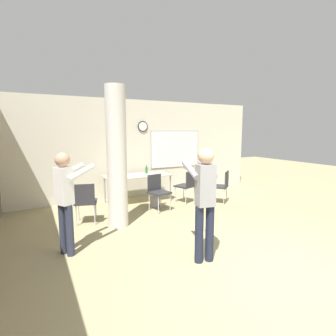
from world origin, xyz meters
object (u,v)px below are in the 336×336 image
at_px(bottle_on_table, 146,170).
at_px(chair_table_front, 158,190).
at_px(person_watching_back, 66,195).
at_px(chair_near_pillar, 86,200).
at_px(folding_table, 138,177).
at_px(chair_table_right, 187,184).
at_px(chair_mid_room, 222,184).
at_px(person_playing_front, 204,196).

relative_size(bottle_on_table, chair_table_front, 0.28).
bearing_deg(chair_table_front, person_watching_back, -147.70).
bearing_deg(person_watching_back, chair_table_front, 32.30).
xyz_separation_m(bottle_on_table, chair_near_pillar, (-1.89, -1.23, -0.33)).
height_order(folding_table, chair_table_front, chair_table_front).
distance_m(chair_near_pillar, person_watching_back, 1.41).
xyz_separation_m(chair_table_right, chair_mid_room, (0.80, -0.46, 0.00)).
relative_size(chair_table_right, person_playing_front, 0.51).
bearing_deg(chair_near_pillar, folding_table, 34.63).
height_order(chair_mid_room, person_watching_back, person_watching_back).
xyz_separation_m(folding_table, chair_table_front, (0.16, -0.92, -0.19)).
distance_m(folding_table, chair_table_right, 1.34).
xyz_separation_m(chair_near_pillar, chair_mid_room, (3.50, -0.06, 0.00)).
relative_size(person_playing_front, person_watching_back, 1.05).
distance_m(chair_table_right, person_playing_front, 3.20).
relative_size(chair_table_front, chair_table_right, 1.00).
relative_size(chair_near_pillar, person_playing_front, 0.51).
height_order(chair_table_right, person_playing_front, person_playing_front).
bearing_deg(chair_mid_room, person_watching_back, -163.51).
distance_m(person_playing_front, person_watching_back, 2.11).
bearing_deg(person_playing_front, folding_table, 84.80).
xyz_separation_m(folding_table, chair_table_right, (1.13, -0.69, -0.19)).
distance_m(chair_mid_room, person_playing_front, 3.29).
xyz_separation_m(bottle_on_table, person_watching_back, (-2.39, -2.48, 0.11)).
bearing_deg(bottle_on_table, chair_table_right, -45.81).
relative_size(chair_table_front, person_playing_front, 0.51).
bearing_deg(chair_table_right, person_playing_front, -117.28).
xyz_separation_m(chair_table_right, person_watching_back, (-3.21, -1.64, 0.43)).
distance_m(chair_near_pillar, chair_table_front, 1.74).
distance_m(chair_table_front, person_watching_back, 2.68).
xyz_separation_m(chair_table_front, chair_table_right, (0.97, 0.23, 0.00)).
bearing_deg(chair_mid_room, chair_table_right, 150.08).
xyz_separation_m(chair_table_front, person_watching_back, (-2.23, -1.41, 0.43)).
bearing_deg(chair_table_front, bottle_on_table, 81.52).
xyz_separation_m(bottle_on_table, person_playing_front, (-0.64, -3.65, 0.16)).
xyz_separation_m(folding_table, chair_mid_room, (1.93, -1.15, -0.19)).
bearing_deg(person_playing_front, chair_table_front, 79.54).
xyz_separation_m(chair_near_pillar, chair_table_front, (1.73, 0.16, 0.00)).
bearing_deg(chair_table_front, person_playing_front, -100.46).
height_order(folding_table, bottle_on_table, bottle_on_table).
bearing_deg(chair_table_right, person_watching_back, -152.86).
relative_size(bottle_on_table, chair_table_right, 0.28).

